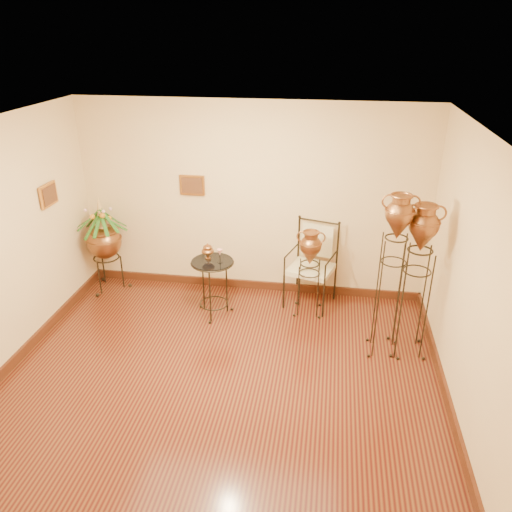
# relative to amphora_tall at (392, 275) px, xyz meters

# --- Properties ---
(ground) EXTENTS (5.00, 5.00, 0.00)m
(ground) POSITION_rel_amphora_tall_xyz_m (-1.87, -1.14, -1.04)
(ground) COLOR #592E15
(ground) RESTS_ON ground
(room_shell) EXTENTS (5.02, 5.02, 2.81)m
(room_shell) POSITION_rel_amphora_tall_xyz_m (-1.87, -1.13, 0.69)
(room_shell) COLOR beige
(room_shell) RESTS_ON ground
(amphora_tall) EXTENTS (0.47, 0.47, 2.05)m
(amphora_tall) POSITION_rel_amphora_tall_xyz_m (0.00, 0.00, 0.00)
(amphora_tall) COLOR black
(amphora_tall) RESTS_ON ground
(amphora_mid) EXTENTS (0.50, 0.50, 1.93)m
(amphora_mid) POSITION_rel_amphora_tall_xyz_m (0.28, 0.06, -0.07)
(amphora_mid) COLOR black
(amphora_mid) RESTS_ON ground
(amphora_short) EXTENTS (0.38, 0.38, 1.24)m
(amphora_short) POSITION_rel_amphora_tall_xyz_m (-0.98, 0.79, -0.43)
(amphora_short) COLOR black
(amphora_short) RESTS_ON ground
(planter_urn) EXTENTS (0.89, 0.89, 1.49)m
(planter_urn) POSITION_rel_amphora_tall_xyz_m (-4.02, 1.01, -0.21)
(planter_urn) COLOR black
(planter_urn) RESTS_ON ground
(armchair) EXTENTS (0.82, 0.79, 1.20)m
(armchair) POSITION_rel_amphora_tall_xyz_m (-0.97, 1.01, -0.44)
(armchair) COLOR black
(armchair) RESTS_ON ground
(side_table) EXTENTS (0.57, 0.57, 1.03)m
(side_table) POSITION_rel_amphora_tall_xyz_m (-2.26, 0.52, -0.62)
(side_table) COLOR black
(side_table) RESTS_ON ground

